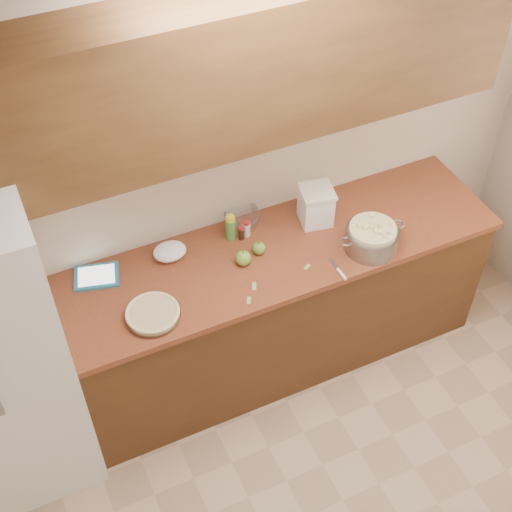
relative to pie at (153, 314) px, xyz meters
name	(u,v)px	position (x,y,z in m)	size (l,w,h in m)	color
room_shell	(436,447)	(0.66, -1.31, 0.36)	(3.60, 3.60, 3.60)	tan
counter_run	(262,310)	(0.66, 0.16, -0.48)	(2.64, 0.68, 0.92)	#4A2C14
upper_cabinets	(249,68)	(0.66, 0.32, 1.01)	(2.60, 0.34, 0.70)	brown
pie	(153,314)	(0.00, 0.00, 0.00)	(0.27, 0.27, 0.04)	silver
colander	(372,238)	(1.21, -0.03, 0.05)	(0.38, 0.29, 0.14)	gray
flour_canister	(316,205)	(1.04, 0.28, 0.09)	(0.21, 0.21, 0.22)	white
tablet	(96,276)	(-0.18, 0.37, -0.01)	(0.26, 0.22, 0.02)	teal
paring_knife	(340,272)	(0.97, -0.13, -0.02)	(0.02, 0.18, 0.02)	gray
lemon_bottle	(231,228)	(0.57, 0.35, 0.05)	(0.06, 0.06, 0.15)	#4C8C38
cinnamon_shaker	(247,229)	(0.65, 0.33, 0.03)	(0.04, 0.04, 0.10)	beige
vanilla_bottle	(241,233)	(0.61, 0.32, 0.02)	(0.03, 0.03, 0.08)	black
mixing_bowl	(242,217)	(0.67, 0.44, 0.02)	(0.20, 0.20, 0.07)	silver
paper_towel	(170,251)	(0.22, 0.35, 0.01)	(0.18, 0.14, 0.07)	white
apple_left	(243,258)	(0.55, 0.14, 0.02)	(0.08, 0.08, 0.09)	olive
apple_center	(259,248)	(0.65, 0.18, 0.01)	(0.07, 0.07, 0.08)	olive
peel_a	(249,300)	(0.47, -0.10, -0.02)	(0.05, 0.02, 0.00)	#86B658
peel_b	(307,267)	(0.84, -0.02, -0.02)	(0.04, 0.02, 0.00)	#86B658
peel_c	(254,286)	(0.53, -0.03, -0.02)	(0.05, 0.02, 0.00)	#86B658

